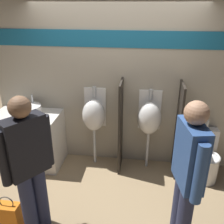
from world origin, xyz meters
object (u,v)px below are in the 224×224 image
Objects in this scene: sink_basin at (30,109)px; toilet at (204,160)px; person_in_vest at (188,173)px; urinal_near_counter at (94,115)px; cell_phone at (42,119)px; urinal_far at (149,118)px; person_with_lanyard at (29,164)px; shopping_bag at (10,217)px.

sink_basin reaches higher than toilet.
sink_basin is 2.58m from person_in_vest.
person_in_vest is (1.23, -1.40, 0.07)m from urinal_near_counter.
urinal_near_counter is 1.50× the size of toilet.
person_in_vest is (1.97, -1.12, 0.05)m from cell_phone.
cell_phone is at bearing -35.32° from sink_basin.
urinal_near_counter reaches higher than cell_phone.
cell_phone is 0.08× the size of person_in_vest.
urinal_far reaches higher than toilet.
toilet is at bearing -21.81° from person_with_lanyard.
shopping_bag is (-1.94, -0.10, -0.75)m from person_in_vest.
shopping_bag is at bearing -88.87° from cell_phone.
cell_phone is 0.11× the size of urinal_near_counter.
person_in_vest is at bearing -29.64° from cell_phone.
toilet is 0.51× the size of person_with_lanyard.
person_in_vest is 1.01× the size of person_with_lanyard.
person_with_lanyard is (-1.63, -0.04, -0.01)m from person_in_vest.
urinal_far is at bearing -4.17° from person_with_lanyard.
toilet is (0.86, -0.16, -0.57)m from urinal_far.
sink_basin is 1.62m from shopping_bag.
toilet is (2.73, -0.06, -0.65)m from sink_basin.
sink_basin is at bearing 60.99° from person_with_lanyard.
person_with_lanyard reaches higher than urinal_near_counter.
sink_basin is 2.52× the size of cell_phone.
sink_basin is 0.21× the size of person_in_vest.
person_in_vest is at bearing -75.37° from urinal_far.
urinal_far is 0.76× the size of person_in_vest.
cell_phone is 1.63m from urinal_far.
person_with_lanyard is at bearing 11.42° from shopping_bag.
person_in_vest is at bearing 3.08° from shopping_bag.
urinal_far reaches higher than cell_phone.
cell_phone is 0.79m from urinal_near_counter.
person_with_lanyard reaches higher than cell_phone.
person_with_lanyard is at bearing -131.29° from urinal_far.
cell_phone is at bearing -177.15° from toilet.
sink_basin is 0.41× the size of toilet.
sink_basin is at bearing 178.71° from toilet.
urinal_near_counter is at bearing 180.00° from urinal_far.
person_with_lanyard is at bearing 80.55° from person_in_vest.
person_in_vest is (0.37, -1.40, 0.07)m from urinal_far.
toilet is 1.48m from person_in_vest.
toilet reaches higher than shopping_bag.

